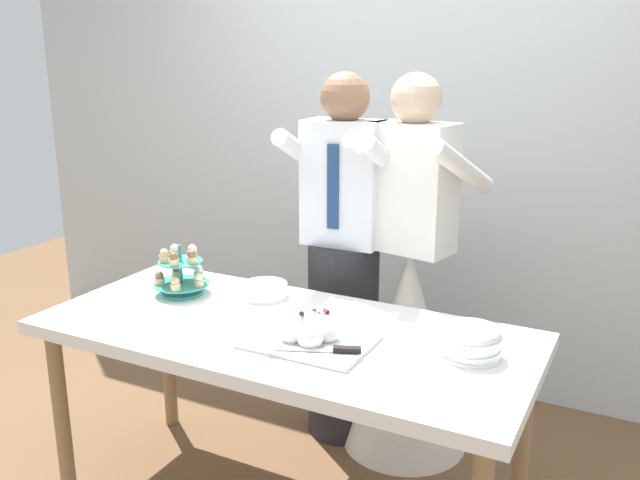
{
  "coord_description": "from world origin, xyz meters",
  "views": [
    {
      "loc": [
        1.16,
        -1.95,
        1.73
      ],
      "look_at": [
        0.08,
        0.15,
        1.07
      ],
      "focal_mm": 37.94,
      "sensor_mm": 36.0,
      "label": 1
    }
  ],
  "objects_px": {
    "dessert_table": "(283,346)",
    "plate_stack": "(471,342)",
    "main_cake_tray": "(309,332)",
    "round_cake": "(265,292)",
    "cupcake_stand": "(181,274)",
    "person_bride": "(408,324)",
    "person_groom": "(343,280)"
  },
  "relations": [
    {
      "from": "main_cake_tray",
      "to": "round_cake",
      "type": "distance_m",
      "value": 0.46
    },
    {
      "from": "round_cake",
      "to": "main_cake_tray",
      "type": "bearing_deg",
      "value": -39.24
    },
    {
      "from": "cupcake_stand",
      "to": "plate_stack",
      "type": "xyz_separation_m",
      "value": [
        1.21,
        -0.04,
        -0.04
      ]
    },
    {
      "from": "dessert_table",
      "to": "main_cake_tray",
      "type": "distance_m",
      "value": 0.2
    },
    {
      "from": "dessert_table",
      "to": "person_groom",
      "type": "relative_size",
      "value": 1.08
    },
    {
      "from": "person_bride",
      "to": "plate_stack",
      "type": "bearing_deg",
      "value": -54.75
    },
    {
      "from": "person_groom",
      "to": "round_cake",
      "type": "bearing_deg",
      "value": -107.91
    },
    {
      "from": "person_groom",
      "to": "cupcake_stand",
      "type": "bearing_deg",
      "value": -131.77
    },
    {
      "from": "main_cake_tray",
      "to": "round_cake",
      "type": "bearing_deg",
      "value": 140.76
    },
    {
      "from": "dessert_table",
      "to": "plate_stack",
      "type": "relative_size",
      "value": 9.12
    },
    {
      "from": "cupcake_stand",
      "to": "person_groom",
      "type": "bearing_deg",
      "value": 48.23
    },
    {
      "from": "main_cake_tray",
      "to": "plate_stack",
      "type": "distance_m",
      "value": 0.54
    },
    {
      "from": "main_cake_tray",
      "to": "plate_stack",
      "type": "bearing_deg",
      "value": 15.76
    },
    {
      "from": "main_cake_tray",
      "to": "person_groom",
      "type": "relative_size",
      "value": 0.26
    },
    {
      "from": "main_cake_tray",
      "to": "round_cake",
      "type": "height_order",
      "value": "main_cake_tray"
    },
    {
      "from": "round_cake",
      "to": "person_groom",
      "type": "height_order",
      "value": "person_groom"
    },
    {
      "from": "plate_stack",
      "to": "round_cake",
      "type": "distance_m",
      "value": 0.89
    },
    {
      "from": "dessert_table",
      "to": "plate_stack",
      "type": "xyz_separation_m",
      "value": [
        0.67,
        0.07,
        0.12
      ]
    },
    {
      "from": "main_cake_tray",
      "to": "round_cake",
      "type": "xyz_separation_m",
      "value": [
        -0.36,
        0.29,
        -0.01
      ]
    },
    {
      "from": "cupcake_stand",
      "to": "round_cake",
      "type": "bearing_deg",
      "value": 16.55
    },
    {
      "from": "plate_stack",
      "to": "person_bride",
      "type": "distance_m",
      "value": 0.78
    },
    {
      "from": "main_cake_tray",
      "to": "person_bride",
      "type": "bearing_deg",
      "value": 83.44
    },
    {
      "from": "dessert_table",
      "to": "round_cake",
      "type": "relative_size",
      "value": 7.5
    },
    {
      "from": "main_cake_tray",
      "to": "person_groom",
      "type": "xyz_separation_m",
      "value": [
        -0.21,
        0.73,
        -0.07
      ]
    },
    {
      "from": "person_bride",
      "to": "cupcake_stand",
      "type": "bearing_deg",
      "value": -144.07
    },
    {
      "from": "plate_stack",
      "to": "round_cake",
      "type": "relative_size",
      "value": 0.82
    },
    {
      "from": "main_cake_tray",
      "to": "cupcake_stand",
      "type": "bearing_deg",
      "value": 164.7
    },
    {
      "from": "round_cake",
      "to": "person_bride",
      "type": "height_order",
      "value": "person_bride"
    },
    {
      "from": "plate_stack",
      "to": "person_bride",
      "type": "relative_size",
      "value": 0.12
    },
    {
      "from": "person_bride",
      "to": "round_cake",
      "type": "bearing_deg",
      "value": -133.56
    },
    {
      "from": "plate_stack",
      "to": "round_cake",
      "type": "xyz_separation_m",
      "value": [
        -0.87,
        0.14,
        -0.02
      ]
    },
    {
      "from": "round_cake",
      "to": "person_bride",
      "type": "bearing_deg",
      "value": 46.44
    }
  ]
}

